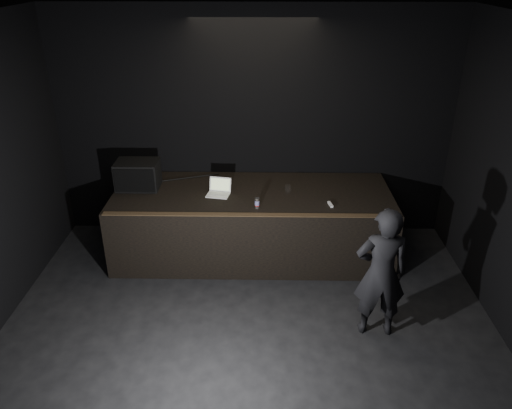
{
  "coord_description": "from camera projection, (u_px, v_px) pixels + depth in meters",
  "views": [
    {
      "loc": [
        0.17,
        -3.78,
        4.03
      ],
      "look_at": [
        0.06,
        2.3,
        1.02
      ],
      "focal_mm": 35.0,
      "sensor_mm": 36.0,
      "label": 1
    }
  ],
  "objects": [
    {
      "name": "stage_monitor",
      "position": [
        138.0,
        175.0,
        7.24
      ],
      "size": [
        0.61,
        0.45,
        0.41
      ],
      "rotation": [
        0.0,
        0.0,
        0.0
      ],
      "color": "black",
      "rests_on": "stage_riser"
    },
    {
      "name": "plastic_cup",
      "position": [
        288.0,
        189.0,
        7.14
      ],
      "size": [
        0.09,
        0.09,
        0.11
      ],
      "primitive_type": "cylinder",
      "color": "white",
      "rests_on": "stage_riser"
    },
    {
      "name": "person",
      "position": [
        381.0,
        273.0,
        5.65
      ],
      "size": [
        0.6,
        0.4,
        1.64
      ],
      "primitive_type": "imported",
      "rotation": [
        0.0,
        0.0,
        3.13
      ],
      "color": "black",
      "rests_on": "ground"
    },
    {
      "name": "laptop",
      "position": [
        219.0,
        190.0,
        7.12
      ],
      "size": [
        0.36,
        0.33,
        0.22
      ],
      "rotation": [
        0.0,
        0.0,
        -0.18
      ],
      "color": "white",
      "rests_on": "stage_riser"
    },
    {
      "name": "wii_remote",
      "position": [
        330.0,
        204.0,
        6.8
      ],
      "size": [
        0.06,
        0.16,
        0.03
      ],
      "primitive_type": "cube",
      "rotation": [
        0.0,
        0.0,
        0.19
      ],
      "color": "white",
      "rests_on": "stage_riser"
    },
    {
      "name": "riser_lip",
      "position": [
        251.0,
        215.0,
        6.54
      ],
      "size": [
        3.92,
        0.1,
        0.01
      ],
      "primitive_type": "cube",
      "color": "brown",
      "rests_on": "stage_riser"
    },
    {
      "name": "stage_riser",
      "position": [
        252.0,
        223.0,
        7.4
      ],
      "size": [
        4.0,
        1.5,
        1.0
      ],
      "primitive_type": "cube",
      "color": "black",
      "rests_on": "ground"
    },
    {
      "name": "room_walls",
      "position": [
        244.0,
        218.0,
        4.28
      ],
      "size": [
        6.1,
        7.1,
        3.52
      ],
      "color": "black",
      "rests_on": "ground"
    },
    {
      "name": "beer_can",
      "position": [
        257.0,
        203.0,
        6.7
      ],
      "size": [
        0.06,
        0.06,
        0.15
      ],
      "color": "silver",
      "rests_on": "stage_riser"
    },
    {
      "name": "cable",
      "position": [
        188.0,
        178.0,
        7.63
      ],
      "size": [
        0.92,
        0.34,
        0.02
      ],
      "primitive_type": "cylinder",
      "rotation": [
        0.0,
        1.57,
        0.34
      ],
      "color": "black",
      "rests_on": "stage_riser"
    },
    {
      "name": "ground",
      "position": [
        246.0,
        390.0,
        5.18
      ],
      "size": [
        7.0,
        7.0,
        0.0
      ],
      "primitive_type": "plane",
      "color": "black",
      "rests_on": "ground"
    }
  ]
}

